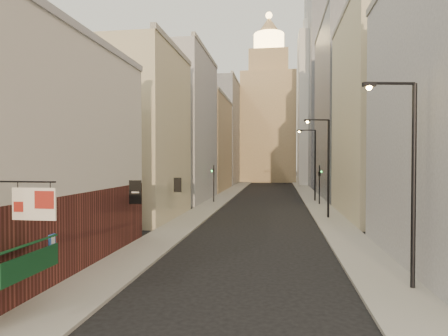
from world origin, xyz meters
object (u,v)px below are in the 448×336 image
Objects in this scene: traffic_light_right at (319,175)px; traffic_light_left at (214,176)px; streetlamp_mid at (326,162)px; streetlamp_far at (313,161)px; white_tower at (316,102)px; clock_tower at (269,115)px; streetlamp_near at (408,172)px.

traffic_light_left is at bearing 9.71° from traffic_light_right.
streetlamp_mid is 11.26m from traffic_light_right.
streetlamp_far is 1.95× the size of traffic_light_right.
white_tower is 8.30× the size of traffic_light_left.
clock_tower is at bearing 128.16° from white_tower.
clock_tower is at bearing 84.82° from streetlamp_near.
white_tower is 4.26× the size of streetlamp_far.
streetlamp_mid is (-1.02, 19.74, 0.32)m from streetlamp_near.
streetlamp_mid is at bearing 154.29° from traffic_light_left.
clock_tower is 54.41m from traffic_light_left.
streetlamp_near is 1.79× the size of traffic_light_right.
traffic_light_left is (-12.91, 11.63, -1.89)m from streetlamp_mid.
traffic_light_left is 1.00× the size of traffic_light_right.
traffic_light_right is (-3.29, -38.76, -14.88)m from white_tower.
white_tower reaches higher than streetlamp_near.
clock_tower reaches higher than streetlamp_near.
streetlamp_near is at bearing 102.74° from traffic_light_right.
traffic_light_left is at bearing -113.67° from white_tower.
streetlamp_far reaches higher than streetlamp_mid.
streetlamp_far reaches higher than streetlamp_near.
streetlamp_mid is at bearing -94.42° from white_tower.
traffic_light_left is at bearing 103.19° from streetlamp_near.
streetlamp_near is at bearing -84.42° from clock_tower.
streetlamp_near is 0.94× the size of streetlamp_mid.
white_tower is 8.30× the size of traffic_light_right.
streetlamp_mid reaches higher than streetlamp_near.
white_tower is 4.36× the size of streetlamp_mid.
white_tower is at bearing -51.84° from clock_tower.
streetlamp_far reaches higher than traffic_light_right.
traffic_light_right is (-0.45, 30.85, -1.39)m from streetlamp_near.
streetlamp_near is 34.35m from traffic_light_left.
traffic_light_left is at bearing -169.91° from streetlamp_far.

